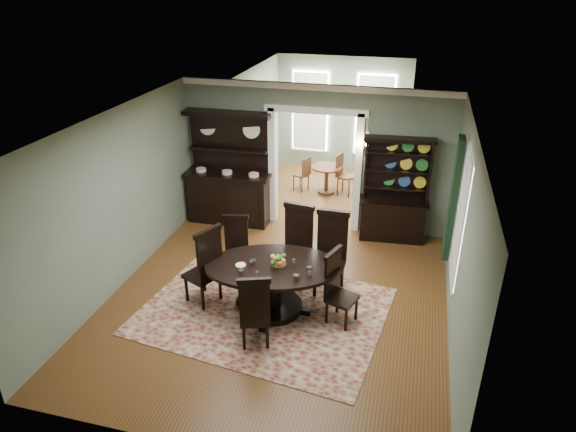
# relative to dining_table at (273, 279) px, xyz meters

# --- Properties ---
(room) EXTENTS (5.51, 6.01, 3.01)m
(room) POSITION_rel_dining_table_xyz_m (-0.01, 0.26, 0.99)
(room) COLOR brown
(room) RESTS_ON ground
(parlor) EXTENTS (3.51, 3.50, 3.01)m
(parlor) POSITION_rel_dining_table_xyz_m (-0.01, 5.75, 0.93)
(parlor) COLOR brown
(parlor) RESTS_ON ground
(doorway_trim) EXTENTS (2.08, 0.25, 2.57)m
(doorway_trim) POSITION_rel_dining_table_xyz_m (-0.01, 3.21, 1.03)
(doorway_trim) COLOR white
(doorway_trim) RESTS_ON floor
(right_window) EXTENTS (0.15, 1.47, 2.12)m
(right_window) POSITION_rel_dining_table_xyz_m (2.68, 1.14, 1.02)
(right_window) COLOR white
(right_window) RESTS_ON wall_right
(wall_sconce) EXTENTS (0.27, 0.21, 0.21)m
(wall_sconce) POSITION_rel_dining_table_xyz_m (0.94, 3.06, 1.30)
(wall_sconce) COLOR gold
(wall_sconce) RESTS_ON back_wall_right
(rug) EXTENTS (4.09, 3.26, 0.01)m
(rug) POSITION_rel_dining_table_xyz_m (-0.14, -0.08, -0.58)
(rug) COLOR maroon
(rug) RESTS_ON floor
(dining_table) EXTENTS (2.38, 2.37, 0.84)m
(dining_table) POSITION_rel_dining_table_xyz_m (0.00, 0.00, 0.00)
(dining_table) COLOR black
(dining_table) RESTS_ON rug
(centerpiece) EXTENTS (1.24, 0.80, 0.20)m
(centerpiece) POSITION_rel_dining_table_xyz_m (0.10, -0.01, 0.31)
(centerpiece) COLOR silver
(centerpiece) RESTS_ON dining_table
(chair_far_left) EXTENTS (0.51, 0.50, 1.17)m
(chair_far_left) POSITION_rel_dining_table_xyz_m (-0.90, 0.81, 0.03)
(chair_far_left) COLOR black
(chair_far_left) RESTS_ON rug
(chair_far_mid) EXTENTS (0.58, 0.56, 1.42)m
(chair_far_mid) POSITION_rel_dining_table_xyz_m (0.15, 0.99, 0.16)
(chair_far_mid) COLOR black
(chair_far_mid) RESTS_ON rug
(chair_far_right) EXTENTS (0.55, 0.50, 1.44)m
(chair_far_right) POSITION_rel_dining_table_xyz_m (0.77, 0.85, 0.17)
(chair_far_right) COLOR black
(chair_far_right) RESTS_ON rug
(chair_end_left) EXTENTS (0.66, 0.67, 1.40)m
(chair_end_left) POSITION_rel_dining_table_xyz_m (-1.08, -0.09, 0.15)
(chair_end_left) COLOR black
(chair_end_left) RESTS_ON rug
(chair_end_right) EXTENTS (0.55, 0.57, 1.22)m
(chair_end_right) POSITION_rel_dining_table_xyz_m (1.02, -0.01, 0.06)
(chair_end_right) COLOR black
(chair_end_right) RESTS_ON rug
(chair_near) EXTENTS (0.57, 0.55, 1.22)m
(chair_near) POSITION_rel_dining_table_xyz_m (-0.00, -0.92, 0.06)
(chair_near) COLOR black
(chair_near) RESTS_ON rug
(sideboard) EXTENTS (1.83, 0.69, 2.39)m
(sideboard) POSITION_rel_dining_table_xyz_m (-1.81, 2.94, 0.25)
(sideboard) COLOR black
(sideboard) RESTS_ON floor
(welsh_dresser) EXTENTS (1.39, 0.60, 2.11)m
(welsh_dresser) POSITION_rel_dining_table_xyz_m (1.66, 2.99, 0.18)
(welsh_dresser) COLOR black
(welsh_dresser) RESTS_ON floor
(parlor_table) EXTENTS (0.74, 0.74, 0.69)m
(parlor_table) POSITION_rel_dining_table_xyz_m (-0.06, 4.93, -0.14)
(parlor_table) COLOR #4F2A16
(parlor_table) RESTS_ON parlor_floor
(parlor_chair_left) EXTENTS (0.42, 0.41, 0.87)m
(parlor_chair_left) POSITION_rel_dining_table_xyz_m (-0.65, 4.91, -0.12)
(parlor_chair_left) COLOR #4F2A16
(parlor_chair_left) RESTS_ON parlor_floor
(parlor_chair_right) EXTENTS (0.46, 0.45, 1.00)m
(parlor_chair_right) POSITION_rel_dining_table_xyz_m (0.34, 4.96, -0.05)
(parlor_chair_right) COLOR #4F2A16
(parlor_chair_right) RESTS_ON parlor_floor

